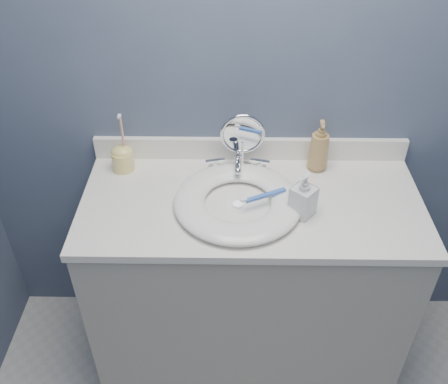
{
  "coord_description": "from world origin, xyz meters",
  "views": [
    {
      "loc": [
        -0.08,
        -0.4,
        2.01
      ],
      "look_at": [
        -0.1,
        0.94,
        0.94
      ],
      "focal_mm": 40.0,
      "sensor_mm": 36.0,
      "label": 1
    }
  ],
  "objects_px": {
    "soap_bottle_amber": "(319,146)",
    "soap_bottle_clear": "(304,195)",
    "makeup_mirror": "(242,141)",
    "toothbrush_holder": "(123,157)"
  },
  "relations": [
    {
      "from": "soap_bottle_amber",
      "to": "toothbrush_holder",
      "type": "distance_m",
      "value": 0.74
    },
    {
      "from": "soap_bottle_clear",
      "to": "toothbrush_holder",
      "type": "distance_m",
      "value": 0.7
    },
    {
      "from": "soap_bottle_clear",
      "to": "soap_bottle_amber",
      "type": "bearing_deg",
      "value": 113.85
    },
    {
      "from": "makeup_mirror",
      "to": "soap_bottle_amber",
      "type": "relative_size",
      "value": 1.19
    },
    {
      "from": "makeup_mirror",
      "to": "toothbrush_holder",
      "type": "xyz_separation_m",
      "value": [
        -0.45,
        0.0,
        -0.08
      ]
    },
    {
      "from": "soap_bottle_amber",
      "to": "makeup_mirror",
      "type": "bearing_deg",
      "value": -172.05
    },
    {
      "from": "soap_bottle_amber",
      "to": "soap_bottle_clear",
      "type": "bearing_deg",
      "value": -103.13
    },
    {
      "from": "soap_bottle_clear",
      "to": "toothbrush_holder",
      "type": "bearing_deg",
      "value": -159.36
    },
    {
      "from": "soap_bottle_clear",
      "to": "toothbrush_holder",
      "type": "relative_size",
      "value": 0.69
    },
    {
      "from": "soap_bottle_amber",
      "to": "toothbrush_holder",
      "type": "height_order",
      "value": "toothbrush_holder"
    }
  ]
}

